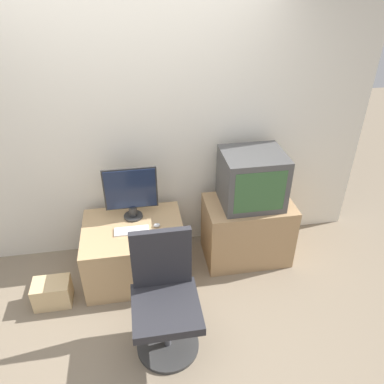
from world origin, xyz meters
TOP-DOWN VIEW (x-y plane):
  - ground_plane at (0.00, 0.00)m, footprint 12.00×12.00m
  - wall_back at (0.00, 1.32)m, footprint 4.40×0.05m
  - desk at (-0.12, 0.87)m, footprint 0.90×0.72m
  - side_stand at (0.98, 0.93)m, footprint 0.82×0.51m
  - main_monitor at (-0.11, 1.03)m, footprint 0.48×0.17m
  - keyboard at (-0.13, 0.82)m, footprint 0.30×0.12m
  - mouse at (0.10, 0.84)m, footprint 0.06×0.04m
  - crt_tv at (0.98, 0.95)m, footprint 0.55×0.48m
  - office_chair at (0.08, 0.07)m, footprint 0.49×0.49m
  - cardboard_box_lower at (-0.85, 0.60)m, footprint 0.31×0.21m

SIDE VIEW (x-z plane):
  - ground_plane at x=0.00m, z-range 0.00..0.00m
  - cardboard_box_lower at x=-0.85m, z-range 0.00..0.23m
  - desk at x=-0.12m, z-range 0.00..0.53m
  - side_stand at x=0.98m, z-range 0.00..0.63m
  - office_chair at x=0.08m, z-range -0.05..0.92m
  - keyboard at x=-0.13m, z-range 0.53..0.54m
  - mouse at x=0.10m, z-range 0.53..0.57m
  - main_monitor at x=-0.11m, z-range 0.54..1.05m
  - crt_tv at x=0.98m, z-range 0.63..1.13m
  - wall_back at x=0.00m, z-range 0.00..2.60m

